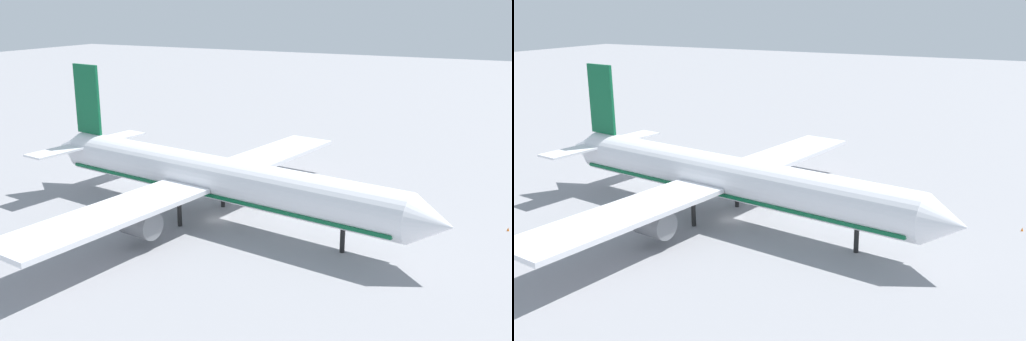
% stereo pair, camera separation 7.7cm
% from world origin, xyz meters
% --- Properties ---
extents(ground_plane, '(600.00, 600.00, 0.00)m').
position_xyz_m(ground_plane, '(0.00, 0.00, 0.00)').
color(ground_plane, gray).
extents(airliner, '(75.09, 71.19, 22.71)m').
position_xyz_m(airliner, '(-1.26, 0.11, 6.75)').
color(airliner, white).
rests_on(airliner, ground).
extents(traffic_cone_0, '(0.36, 0.36, 0.55)m').
position_xyz_m(traffic_cone_0, '(-8.19, 42.00, 0.28)').
color(traffic_cone_0, orange).
rests_on(traffic_cone_0, ground).
extents(traffic_cone_1, '(0.36, 0.36, 0.55)m').
position_xyz_m(traffic_cone_1, '(41.41, 16.08, 0.28)').
color(traffic_cone_1, orange).
rests_on(traffic_cone_1, ground).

